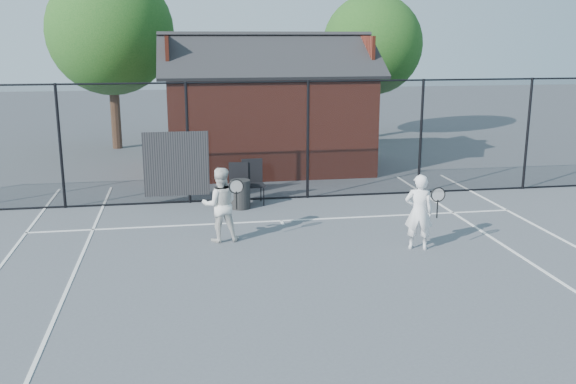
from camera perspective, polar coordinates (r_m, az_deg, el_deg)
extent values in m
plane|color=#4E525A|center=(11.68, 1.69, -6.68)|extent=(80.00, 80.00, 0.00)
cube|color=white|center=(14.48, -0.61, -2.57)|extent=(11.00, 0.06, 0.01)
cube|color=white|center=(9.83, -20.54, -11.64)|extent=(0.06, 18.00, 0.01)
cube|color=white|center=(14.34, -0.52, -2.74)|extent=(0.06, 0.30, 0.01)
cylinder|color=black|center=(16.19, -19.58, 3.80)|extent=(0.07, 0.07, 3.00)
cylinder|color=black|center=(15.94, -8.89, 4.29)|extent=(0.07, 0.07, 3.00)
cylinder|color=black|center=(16.25, 1.77, 4.63)|extent=(0.07, 0.07, 3.00)
cylinder|color=black|center=(17.09, 11.72, 4.80)|extent=(0.07, 0.07, 3.00)
cylinder|color=black|center=(18.38, 20.51, 4.83)|extent=(0.07, 0.07, 3.00)
cylinder|color=black|center=(15.92, -1.77, 9.76)|extent=(22.00, 0.04, 0.04)
cylinder|color=black|center=(16.39, -1.70, -0.55)|extent=(22.00, 0.04, 0.04)
cube|color=black|center=(16.09, -1.74, 4.53)|extent=(22.00, 3.00, 0.01)
cube|color=black|center=(16.01, -9.90, 2.47)|extent=(1.60, 0.04, 1.60)
cube|color=maroon|center=(20.08, -1.88, 6.37)|extent=(6.00, 4.00, 3.00)
cube|color=black|center=(18.93, -1.52, 12.10)|extent=(6.50, 2.36, 1.32)
cube|color=black|center=(20.91, -2.30, 12.25)|extent=(6.50, 2.36, 1.32)
cube|color=maroon|center=(19.74, -10.63, 11.95)|extent=(0.10, 2.80, 1.06)
cube|color=maroon|center=(20.52, 6.45, 12.15)|extent=(0.10, 2.80, 1.06)
cylinder|color=#372816|center=(24.51, -15.08, 6.69)|extent=(0.36, 0.36, 2.52)
sphere|color=#134414|center=(24.35, -15.52, 13.56)|extent=(4.48, 4.48, 4.48)
cylinder|color=#372816|center=(26.53, 7.34, 7.24)|extent=(0.36, 0.36, 2.23)
sphere|color=#134414|center=(26.37, 7.52, 12.87)|extent=(3.97, 3.97, 3.97)
imported|color=white|center=(12.69, 11.55, -1.75)|extent=(0.63, 0.51, 1.49)
torus|color=black|center=(12.41, 13.20, -0.24)|extent=(0.29, 0.02, 0.29)
cylinder|color=black|center=(12.48, 13.13, -1.48)|extent=(0.03, 0.03, 0.36)
imported|color=silver|center=(12.99, -6.05, -1.12)|extent=(0.76, 0.60, 1.52)
torus|color=black|center=(12.61, -4.63, 0.50)|extent=(0.30, 0.02, 0.30)
cylinder|color=black|center=(12.68, -4.61, -0.75)|extent=(0.03, 0.03, 0.36)
cube|color=black|center=(15.80, -4.40, 0.64)|extent=(0.52, 0.54, 1.00)
cube|color=black|center=(15.83, -3.08, 0.82)|extent=(0.54, 0.56, 1.08)
cylinder|color=black|center=(15.51, -4.25, -0.20)|extent=(0.50, 0.50, 0.70)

